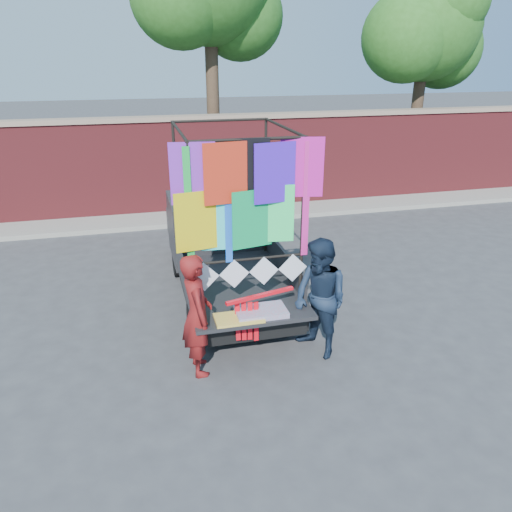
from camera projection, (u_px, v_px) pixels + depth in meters
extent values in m
plane|color=#38383A|center=(243.00, 343.00, 7.63)|extent=(90.00, 90.00, 0.00)
cube|color=maroon|center=(186.00, 168.00, 13.44)|extent=(30.00, 0.35, 2.50)
cube|color=gray|center=(183.00, 118.00, 12.95)|extent=(30.00, 0.45, 0.12)
cube|color=gray|center=(191.00, 217.00, 13.26)|extent=(30.00, 1.20, 0.12)
cylinder|color=#38281C|center=(213.00, 105.00, 14.19)|extent=(0.36, 0.36, 5.46)
sphere|color=#255919|center=(240.00, 16.00, 13.86)|extent=(2.40, 2.40, 2.40)
cylinder|color=#38281C|center=(416.00, 115.00, 15.82)|extent=(0.36, 0.36, 4.55)
sphere|color=#255919|center=(427.00, 25.00, 14.84)|extent=(3.20, 3.20, 3.20)
sphere|color=#255919|center=(442.00, 49.00, 15.64)|extent=(2.40, 2.40, 2.40)
sphere|color=#255919|center=(406.00, 37.00, 14.51)|extent=(2.60, 2.60, 2.60)
cylinder|color=black|center=(179.00, 261.00, 9.85)|extent=(0.21, 0.62, 0.62)
cylinder|color=black|center=(196.00, 323.00, 7.59)|extent=(0.21, 0.62, 0.62)
cylinder|color=black|center=(250.00, 254.00, 10.18)|extent=(0.21, 0.62, 0.62)
cylinder|color=black|center=(287.00, 312.00, 7.92)|extent=(0.21, 0.62, 0.62)
cube|color=black|center=(227.00, 276.00, 8.78)|extent=(1.59, 3.92, 0.28)
cube|color=black|center=(235.00, 279.00, 8.06)|extent=(1.68, 2.15, 0.09)
cube|color=black|center=(183.00, 273.00, 7.79)|extent=(0.06, 2.15, 0.42)
cube|color=black|center=(284.00, 263.00, 8.16)|extent=(0.06, 2.15, 0.42)
cube|color=black|center=(223.00, 245.00, 8.93)|extent=(1.68, 0.06, 0.42)
cube|color=black|center=(214.00, 226.00, 9.72)|extent=(1.68, 1.49, 1.17)
cube|color=#8C9EAD|center=(217.00, 214.00, 9.20)|extent=(1.49, 0.06, 0.51)
cube|color=#8C9EAD|center=(208.00, 207.00, 10.28)|extent=(1.49, 0.09, 0.65)
cube|color=black|center=(207.00, 222.00, 10.73)|extent=(1.63, 0.84, 0.51)
cube|color=black|center=(254.00, 317.00, 6.87)|extent=(1.68, 0.51, 0.06)
cube|color=black|center=(251.00, 331.00, 7.20)|extent=(1.73, 0.14, 0.17)
cylinder|color=black|center=(192.00, 232.00, 6.54)|extent=(0.05, 0.05, 2.34)
cylinder|color=black|center=(177.00, 194.00, 8.30)|extent=(0.05, 0.05, 2.34)
cylinder|color=black|center=(302.00, 223.00, 6.89)|extent=(0.05, 0.05, 2.34)
cylinder|color=black|center=(266.00, 188.00, 8.65)|extent=(0.05, 0.05, 2.34)
cylinder|color=black|center=(248.00, 139.00, 6.27)|extent=(1.59, 0.04, 0.04)
cylinder|color=black|center=(220.00, 120.00, 8.04)|extent=(1.59, 0.04, 0.04)
cylinder|color=black|center=(179.00, 131.00, 6.98)|extent=(0.04, 2.01, 0.04)
cylinder|color=black|center=(283.00, 127.00, 7.33)|extent=(0.04, 2.01, 0.04)
cylinder|color=black|center=(249.00, 259.00, 6.89)|extent=(1.59, 0.04, 0.04)
cube|color=purple|center=(194.00, 176.00, 6.26)|extent=(0.58, 0.01, 0.79)
cube|color=red|center=(222.00, 175.00, 6.30)|extent=(0.58, 0.01, 0.79)
cube|color=black|center=(248.00, 173.00, 6.42)|extent=(0.58, 0.01, 0.79)
cube|color=#4518DD|center=(275.00, 172.00, 6.46)|extent=(0.58, 0.01, 0.79)
cube|color=#D1179B|center=(300.00, 170.00, 6.57)|extent=(0.58, 0.01, 0.79)
cube|color=yellow|center=(197.00, 223.00, 6.45)|extent=(0.58, 0.01, 0.79)
cube|color=#2DD5D7|center=(223.00, 220.00, 6.57)|extent=(0.58, 0.01, 0.79)
cube|color=#0BA153|center=(249.00, 219.00, 6.61)|extent=(0.58, 0.01, 0.79)
cube|color=#2BF571|center=(274.00, 216.00, 6.72)|extent=(0.58, 0.01, 0.79)
cube|color=green|center=(189.00, 209.00, 6.38)|extent=(0.09, 0.01, 1.59)
cube|color=#D6238D|center=(306.00, 201.00, 6.74)|extent=(0.09, 0.01, 1.59)
cube|color=blue|center=(228.00, 206.00, 6.49)|extent=(0.09, 0.01, 1.59)
cube|color=silver|center=(204.00, 277.00, 6.79)|extent=(0.42, 0.01, 0.42)
cube|color=silver|center=(234.00, 274.00, 6.89)|extent=(0.42, 0.01, 0.42)
cube|color=silver|center=(264.00, 271.00, 6.98)|extent=(0.42, 0.01, 0.42)
cube|color=silver|center=(293.00, 268.00, 7.08)|extent=(0.42, 0.01, 0.42)
cube|color=#FD384E|center=(261.00, 312.00, 6.87)|extent=(0.70, 0.42, 0.07)
cube|color=gold|center=(239.00, 318.00, 6.74)|extent=(0.65, 0.37, 0.04)
imported|color=maroon|center=(197.00, 315.00, 6.68)|extent=(0.45, 0.65, 1.74)
imported|color=#152236|center=(320.00, 299.00, 7.07)|extent=(0.94, 1.05, 1.76)
cube|color=red|center=(260.00, 296.00, 6.81)|extent=(1.01, 0.31, 0.04)
cube|color=red|center=(238.00, 320.00, 6.84)|extent=(0.07, 0.02, 0.60)
cube|color=red|center=(244.00, 321.00, 6.87)|extent=(0.07, 0.02, 0.60)
cube|color=red|center=(250.00, 321.00, 6.90)|extent=(0.07, 0.02, 0.60)
cube|color=red|center=(256.00, 322.00, 6.92)|extent=(0.07, 0.02, 0.60)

